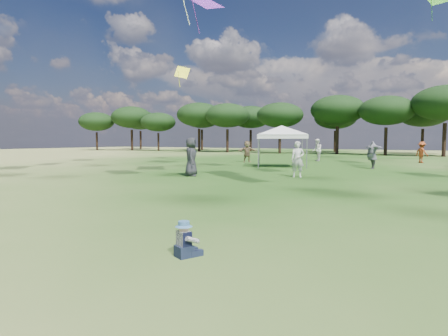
{
  "coord_description": "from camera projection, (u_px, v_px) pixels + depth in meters",
  "views": [
    {
      "loc": [
        3.25,
        -2.16,
        1.77
      ],
      "look_at": [
        0.27,
        2.91,
        1.32
      ],
      "focal_mm": 30.0,
      "sensor_mm": 36.0,
      "label": 1
    }
  ],
  "objects": [
    {
      "name": "toddler",
      "position": [
        185.0,
        241.0,
        5.65
      ],
      "size": [
        0.42,
        0.45,
        0.55
      ],
      "rotation": [
        0.0,
        0.0,
        -0.42
      ],
      "color": "#161D32",
      "rests_on": "ground"
    },
    {
      "name": "tree_line",
      "position": [
        437.0,
        108.0,
        42.77
      ],
      "size": [
        108.78,
        17.63,
        7.77
      ],
      "color": "black",
      "rests_on": "ground"
    },
    {
      "name": "ground",
      "position": [
        49.0,
        322.0,
        3.64
      ],
      "size": [
        140.0,
        140.0,
        0.0
      ],
      "primitive_type": "plane",
      "color": "#284E17",
      "rests_on": "ground"
    },
    {
      "name": "tent_left",
      "position": [
        282.0,
        128.0,
        24.4
      ],
      "size": [
        5.8,
        5.8,
        3.0
      ],
      "rotation": [
        0.0,
        0.0,
        0.42
      ],
      "color": "gray",
      "rests_on": "ground"
    },
    {
      "name": "festival_crowd",
      "position": [
        421.0,
        155.0,
        22.18
      ],
      "size": [
        27.04,
        21.42,
        1.89
      ],
      "color": "#A61C1B",
      "rests_on": "ground"
    }
  ]
}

